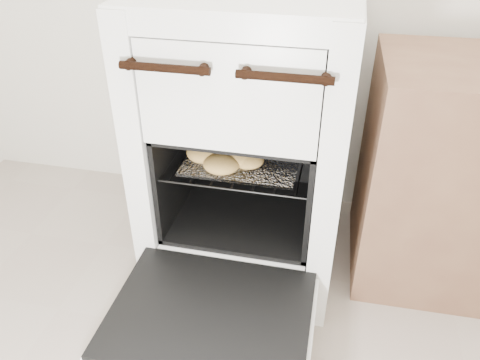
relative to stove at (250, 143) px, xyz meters
name	(u,v)px	position (x,y,z in m)	size (l,w,h in m)	color
stove	(250,143)	(0.00, 0.00, 0.00)	(0.64, 0.72, 0.99)	silver
oven_door	(210,316)	(0.00, -0.54, -0.27)	(0.58, 0.45, 0.04)	black
oven_rack	(246,155)	(0.00, -0.07, -0.01)	(0.47, 0.45, 0.01)	black
foil_sheet	(244,156)	(0.00, -0.09, 0.00)	(0.36, 0.32, 0.01)	white
baked_rolls	(227,152)	(-0.05, -0.13, 0.03)	(0.29, 0.29, 0.06)	tan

